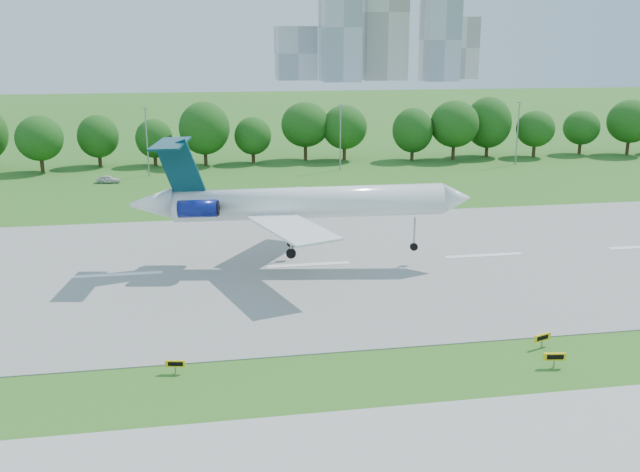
{
  "coord_description": "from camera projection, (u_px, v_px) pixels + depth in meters",
  "views": [
    {
      "loc": [
        -11.4,
        -47.51,
        23.43
      ],
      "look_at": [
        0.01,
        18.0,
        5.18
      ],
      "focal_mm": 40.0,
      "sensor_mm": 36.0,
      "label": 1
    }
  ],
  "objects": [
    {
      "name": "taxi_sign_right",
      "position": [
        542.0,
        338.0,
        56.13
      ],
      "size": [
        1.59,
        0.72,
        1.14
      ],
      "rotation": [
        0.0,
        0.0,
        0.35
      ],
      "color": "gray",
      "rests_on": "ground"
    },
    {
      "name": "taxi_sign_left",
      "position": [
        175.0,
        364.0,
        51.76
      ],
      "size": [
        1.47,
        0.44,
        1.03
      ],
      "rotation": [
        0.0,
        0.0,
        -0.19
      ],
      "color": "gray",
      "rests_on": "ground"
    },
    {
      "name": "runway",
      "position": [
        309.0,
        265.0,
        76.96
      ],
      "size": [
        400.0,
        45.0,
        0.08
      ],
      "primitive_type": "cube",
      "color": "gray",
      "rests_on": "ground"
    },
    {
      "name": "service_vehicle_b",
      "position": [
        108.0,
        179.0,
        121.43
      ],
      "size": [
        4.1,
        2.17,
        1.33
      ],
      "primitive_type": "imported",
      "rotation": [
        0.0,
        0.0,
        1.41
      ],
      "color": "silver",
      "rests_on": "ground"
    },
    {
      "name": "skyline",
      "position": [
        377.0,
        29.0,
        432.83
      ],
      "size": [
        127.0,
        52.0,
        80.0
      ],
      "color": "#B2B2B7",
      "rests_on": "ground"
    },
    {
      "name": "light_poles",
      "position": [
        246.0,
        139.0,
        129.03
      ],
      "size": [
        175.9,
        0.25,
        12.19
      ],
      "color": "gray",
      "rests_on": "ground"
    },
    {
      "name": "tree_line",
      "position": [
        255.0,
        132.0,
        138.99
      ],
      "size": [
        288.4,
        8.4,
        10.4
      ],
      "color": "#382314",
      "rests_on": "ground"
    },
    {
      "name": "ground",
      "position": [
        361.0,
        365.0,
        53.22
      ],
      "size": [
        600.0,
        600.0,
        0.0
      ],
      "primitive_type": "plane",
      "color": "#235A17",
      "rests_on": "ground"
    },
    {
      "name": "taxi_sign_centre",
      "position": [
        554.0,
        357.0,
        52.65
      ],
      "size": [
        1.67,
        0.45,
        1.17
      ],
      "rotation": [
        0.0,
        0.0,
        -0.16
      ],
      "color": "gray",
      "rests_on": "ground"
    },
    {
      "name": "airliner",
      "position": [
        292.0,
        202.0,
        75.06
      ],
      "size": [
        36.09,
        26.09,
        12.28
      ],
      "rotation": [
        0.0,
        -0.03,
        -0.14
      ],
      "color": "white",
      "rests_on": "ground"
    }
  ]
}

